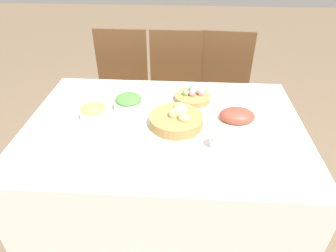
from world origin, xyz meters
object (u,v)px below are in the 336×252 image
object	(u,v)px
egg_basket	(193,96)
green_salad_bowl	(129,102)
drinking_cup	(216,141)
knife	(196,171)
dinner_plate	(162,169)
chair_far_left	(121,87)
pineapple_bowl	(94,112)
fork	(129,168)
chair_far_right	(224,90)
ham_platter	(237,117)
chair_far_center	(175,88)
spoon	(202,171)
butter_dish	(115,143)
bread_basket	(177,119)

from	to	relation	value
egg_basket	green_salad_bowl	world-z (taller)	green_salad_bowl
drinking_cup	knife	bearing A→B (deg)	-119.91
dinner_plate	drinking_cup	xyz separation A→B (m)	(0.25, 0.18, 0.03)
chair_far_left	pineapple_bowl	world-z (taller)	chair_far_left
dinner_plate	fork	size ratio (longest dim) A/B	1.31
pineapple_bowl	dinner_plate	size ratio (longest dim) A/B	0.64
chair_far_right	ham_platter	world-z (taller)	chair_far_right
egg_basket	knife	bearing A→B (deg)	-89.13
chair_far_right	chair_far_center	bearing A→B (deg)	-176.16
green_salad_bowl	drinking_cup	distance (m)	0.59
chair_far_left	drinking_cup	xyz separation A→B (m)	(0.69, -1.02, 0.25)
spoon	butter_dish	world-z (taller)	butter_dish
knife	chair_far_right	bearing A→B (deg)	82.26
chair_far_center	ham_platter	distance (m)	0.90
dinner_plate	spoon	world-z (taller)	dinner_plate
ham_platter	pineapple_bowl	xyz separation A→B (m)	(-0.79, -0.02, 0.01)
bread_basket	spoon	size ratio (longest dim) A/B	1.54
dinner_plate	spoon	xyz separation A→B (m)	(0.18, 0.00, -0.00)
chair_far_right	spoon	distance (m)	1.24
pineapple_bowl	bread_basket	bearing A→B (deg)	-5.16
bread_basket	fork	size ratio (longest dim) A/B	1.54
chair_far_center	green_salad_bowl	distance (m)	0.77
chair_far_center	egg_basket	xyz separation A→B (m)	(0.13, -0.56, 0.24)
knife	butter_dish	distance (m)	0.42
fork	chair_far_center	bearing A→B (deg)	86.77
ham_platter	butter_dish	bearing A→B (deg)	-157.11
pineapple_bowl	fork	xyz separation A→B (m)	(0.27, -0.40, -0.04)
fork	knife	size ratio (longest dim) A/B	1.00
egg_basket	dinner_plate	distance (m)	0.66
green_salad_bowl	fork	size ratio (longest dim) A/B	0.96
chair_far_left	egg_basket	bearing A→B (deg)	-44.58
egg_basket	drinking_cup	size ratio (longest dim) A/B	3.03
chair_far_right	butter_dish	world-z (taller)	chair_far_right
bread_basket	knife	bearing A→B (deg)	-74.93
butter_dish	drinking_cup	bearing A→B (deg)	2.12
chair_far_right	pineapple_bowl	world-z (taller)	chair_far_right
chair_far_right	fork	xyz separation A→B (m)	(-0.55, -1.20, 0.21)
egg_basket	green_salad_bowl	xyz separation A→B (m)	(-0.37, -0.13, 0.02)
knife	fork	bearing A→B (deg)	-175.86
ham_platter	dinner_plate	xyz separation A→B (m)	(-0.38, -0.42, -0.02)
chair_far_right	egg_basket	distance (m)	0.66
green_salad_bowl	knife	bearing A→B (deg)	-53.34
green_salad_bowl	spoon	xyz separation A→B (m)	(0.41, -0.51, -0.04)
chair_far_left	knife	xyz separation A→B (m)	(0.59, -1.20, 0.21)
chair_far_left	egg_basket	world-z (taller)	chair_far_left
spoon	butter_dish	xyz separation A→B (m)	(-0.42, 0.16, 0.01)
fork	pineapple_bowl	bearing A→B (deg)	127.54
chair_far_right	knife	distance (m)	1.25
chair_far_left	knife	size ratio (longest dim) A/B	5.03
chair_far_left	fork	distance (m)	1.25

